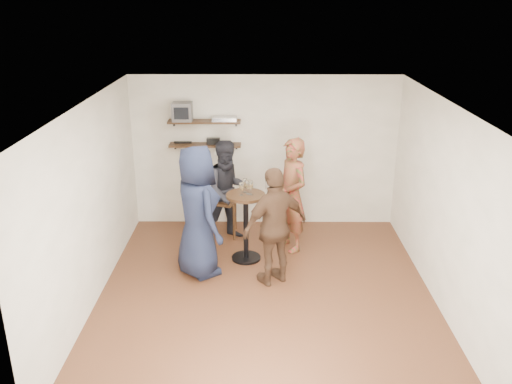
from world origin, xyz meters
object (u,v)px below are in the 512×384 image
at_px(person_navy, 197,212).
at_px(person_brown, 275,227).
at_px(crt_monitor, 182,111).
at_px(dvd_deck, 225,119).
at_px(radio, 213,141).
at_px(side_table, 221,204).
at_px(drinks_table, 246,218).
at_px(person_plaid, 292,195).
at_px(person_dark, 228,191).

distance_m(person_navy, person_brown, 1.12).
distance_m(crt_monitor, dvd_deck, 0.70).
height_order(dvd_deck, radio, dvd_deck).
relative_size(side_table, person_brown, 0.42).
distance_m(crt_monitor, drinks_table, 2.15).
xyz_separation_m(crt_monitor, person_navy, (0.39, -1.74, -1.06)).
distance_m(side_table, person_plaid, 1.29).
relative_size(person_navy, person_brown, 1.13).
relative_size(dvd_deck, radio, 1.82).
distance_m(radio, person_plaid, 1.69).
xyz_separation_m(dvd_deck, person_dark, (0.08, -0.56, -1.06)).
distance_m(side_table, drinks_table, 1.00).
xyz_separation_m(side_table, person_brown, (0.85, -1.57, 0.29)).
distance_m(crt_monitor, radio, 0.70).
bearing_deg(person_dark, crt_monitor, 121.61).
distance_m(drinks_table, person_plaid, 0.83).
xyz_separation_m(crt_monitor, side_table, (0.63, -0.42, -1.46)).
relative_size(person_plaid, person_dark, 1.08).
height_order(dvd_deck, person_plaid, dvd_deck).
bearing_deg(person_brown, dvd_deck, -99.75).
bearing_deg(person_plaid, radio, -154.43).
distance_m(crt_monitor, person_navy, 2.08).
bearing_deg(person_plaid, drinks_table, -90.00).
bearing_deg(person_brown, person_dark, -94.75).
bearing_deg(radio, person_brown, -63.55).
distance_m(dvd_deck, person_plaid, 1.73).
bearing_deg(person_plaid, person_dark, -138.25).
xyz_separation_m(person_dark, person_navy, (-0.37, -1.18, 0.12)).
relative_size(side_table, person_navy, 0.37).
xyz_separation_m(radio, drinks_table, (0.57, -1.31, -0.84)).
relative_size(drinks_table, person_navy, 0.55).
distance_m(person_dark, person_brown, 1.59).
bearing_deg(side_table, person_dark, -47.54).
bearing_deg(crt_monitor, person_dark, -36.41).
relative_size(person_dark, person_navy, 0.88).
relative_size(radio, drinks_table, 0.21).
height_order(person_plaid, person_navy, person_navy).
bearing_deg(person_brown, side_table, -93.03).
distance_m(drinks_table, person_navy, 0.85).
bearing_deg(person_plaid, person_brown, -43.49).
relative_size(dvd_deck, person_brown, 0.24).
bearing_deg(dvd_deck, radio, 180.00).
bearing_deg(dvd_deck, crt_monitor, 180.00).
bearing_deg(side_table, crt_monitor, 146.49).
relative_size(person_plaid, person_navy, 0.94).
height_order(crt_monitor, person_brown, crt_monitor).
relative_size(crt_monitor, radio, 1.45).
xyz_separation_m(crt_monitor, drinks_table, (1.06, -1.31, -1.34)).
height_order(radio, person_plaid, person_plaid).
bearing_deg(dvd_deck, drinks_table, -73.99).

